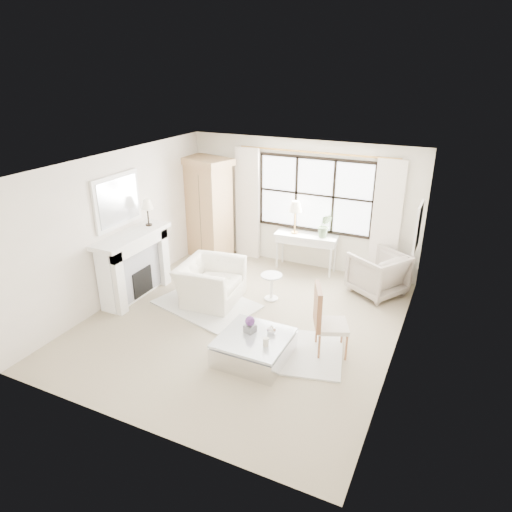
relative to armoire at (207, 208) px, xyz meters
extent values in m
plane|color=tan|center=(2.03, -2.31, -1.14)|extent=(5.50, 5.50, 0.00)
plane|color=silver|center=(2.03, -2.31, 1.56)|extent=(5.50, 5.50, 0.00)
plane|color=silver|center=(2.03, 0.44, 0.21)|extent=(5.00, 0.00, 5.00)
plane|color=silver|center=(2.03, -5.06, 0.21)|extent=(5.00, 0.00, 5.00)
plane|color=silver|center=(-0.47, -2.31, 0.21)|extent=(0.00, 5.50, 5.50)
plane|color=beige|center=(4.53, -2.31, 0.21)|extent=(0.00, 5.50, 5.50)
cube|color=white|center=(2.33, 0.42, 0.46)|extent=(2.40, 0.02, 1.50)
cylinder|color=#B5823F|center=(2.33, 0.36, 1.33)|extent=(3.30, 0.04, 0.04)
cube|color=silver|center=(0.83, 0.34, 0.10)|extent=(0.55, 0.10, 2.47)
cube|color=silver|center=(3.83, 0.34, 0.10)|extent=(0.55, 0.10, 2.47)
cube|color=white|center=(-0.26, -2.31, -0.55)|extent=(0.34, 1.50, 1.18)
cube|color=silver|center=(-0.09, -2.31, -0.61)|extent=(0.03, 1.22, 0.97)
cube|color=black|center=(-0.08, -2.31, -0.82)|extent=(0.06, 0.52, 0.50)
cube|color=white|center=(-0.22, -2.31, 0.08)|extent=(0.58, 1.66, 0.08)
cube|color=white|center=(-0.44, -2.31, 0.70)|extent=(0.05, 1.15, 0.95)
cube|color=silver|center=(-0.41, -2.31, 0.70)|extent=(0.02, 1.00, 0.80)
cube|color=silver|center=(4.50, -0.61, 0.41)|extent=(0.04, 0.62, 0.82)
cube|color=beige|center=(4.48, -0.61, 0.41)|extent=(0.01, 0.52, 0.72)
cylinder|color=black|center=(-0.20, -1.81, 0.14)|extent=(0.12, 0.12, 0.03)
cylinder|color=black|center=(-0.20, -1.81, 0.30)|extent=(0.03, 0.03, 0.30)
cone|color=#F5E5C8|center=(-0.20, -1.81, 0.54)|extent=(0.22, 0.22, 0.18)
cube|color=tan|center=(0.00, 0.00, -0.09)|extent=(1.13, 0.86, 2.10)
cube|color=tan|center=(0.00, 0.00, 1.03)|extent=(1.27, 0.99, 0.14)
cube|color=silver|center=(2.27, 0.19, -0.46)|extent=(1.27, 0.51, 0.14)
cube|color=silver|center=(2.27, 0.19, -0.37)|extent=(1.33, 0.55, 0.06)
cylinder|color=#B07F3D|center=(2.01, 0.17, -0.32)|extent=(0.14, 0.14, 0.03)
cylinder|color=#B07F3D|center=(2.01, 0.17, -0.08)|extent=(0.02, 0.02, 0.46)
cone|color=#FFF1D0|center=(2.01, 0.17, 0.24)|extent=(0.28, 0.28, 0.22)
imported|color=#5C7A51|center=(2.65, 0.17, -0.09)|extent=(0.31, 0.27, 0.50)
cylinder|color=white|center=(2.14, -1.36, -1.12)|extent=(0.26, 0.26, 0.03)
cylinder|color=white|center=(2.14, -1.36, -0.89)|extent=(0.06, 0.06, 0.44)
cylinder|color=silver|center=(2.14, -1.36, -0.65)|extent=(0.40, 0.40, 0.03)
cube|color=silver|center=(1.17, -2.07, -1.12)|extent=(2.00, 1.63, 0.03)
cube|color=silver|center=(3.06, -2.80, -1.12)|extent=(1.87, 1.57, 0.03)
imported|color=white|center=(1.15, -1.88, -0.76)|extent=(1.12, 1.25, 0.75)
imported|color=#A39689|center=(3.87, -0.26, -0.73)|extent=(1.24, 1.23, 0.83)
cube|color=silver|center=(3.64, -2.52, -0.68)|extent=(0.61, 0.62, 0.07)
cube|color=#A46B44|center=(3.43, -2.61, -0.36)|extent=(0.24, 0.46, 0.60)
cube|color=silver|center=(2.66, -3.18, -0.98)|extent=(1.01, 1.01, 0.32)
cube|color=#B6BBC2|center=(2.66, -3.18, -0.78)|extent=(1.01, 1.01, 0.04)
cube|color=slate|center=(2.54, -3.08, -0.70)|extent=(0.18, 0.18, 0.11)
sphere|color=#572B6D|center=(2.54, -3.08, -0.57)|extent=(0.15, 0.15, 0.15)
cylinder|color=beige|center=(2.90, -3.31, -0.70)|extent=(0.08, 0.08, 0.12)
imported|color=white|center=(2.85, -2.99, -0.69)|extent=(0.18, 0.18, 0.14)
camera|label=1|loc=(5.12, -8.33, 2.95)|focal=32.00mm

